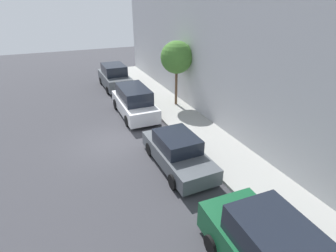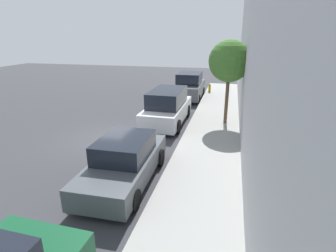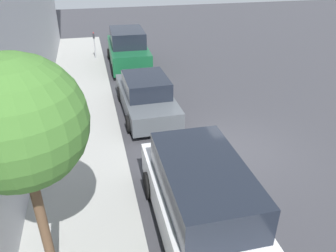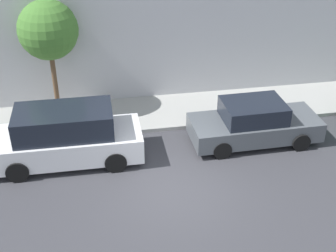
{
  "view_description": "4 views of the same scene",
  "coord_description": "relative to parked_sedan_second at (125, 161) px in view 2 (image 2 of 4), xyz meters",
  "views": [
    {
      "loc": [
        -2.11,
        -12.46,
        6.97
      ],
      "look_at": [
        2.76,
        -1.2,
        1.0
      ],
      "focal_mm": 28.0,
      "sensor_mm": 36.0,
      "label": 1
    },
    {
      "loc": [
        5.58,
        -10.63,
        4.72
      ],
      "look_at": [
        3.07,
        -0.22,
        1.0
      ],
      "focal_mm": 28.0,
      "sensor_mm": 36.0,
      "label": 2
    },
    {
      "loc": [
        4.23,
        8.3,
        5.8
      ],
      "look_at": [
        2.17,
        -0.24,
        1.0
      ],
      "focal_mm": 35.0,
      "sensor_mm": 36.0,
      "label": 3
    },
    {
      "loc": [
        -11.07,
        2.12,
        8.89
      ],
      "look_at": [
        2.18,
        -0.23,
        1.0
      ],
      "focal_mm": 50.0,
      "sensor_mm": 36.0,
      "label": 4
    }
  ],
  "objects": [
    {
      "name": "ground_plane",
      "position": [
        -2.31,
        3.3,
        -0.73
      ],
      "size": [
        60.0,
        60.0,
        0.0
      ],
      "primitive_type": "plane",
      "color": "#38383D"
    },
    {
      "name": "parked_sedan_second",
      "position": [
        0.0,
        0.0,
        0.0
      ],
      "size": [
        1.92,
        4.53,
        1.54
      ],
      "color": "#4C5156",
      "rests_on": "ground_plane"
    },
    {
      "name": "parked_minivan_third",
      "position": [
        -0.09,
        6.45,
        0.19
      ],
      "size": [
        2.02,
        4.92,
        1.9
      ],
      "color": "silver",
      "rests_on": "ground_plane"
    },
    {
      "name": "fire_hydrant",
      "position": [
        1.54,
        14.92,
        -0.23
      ],
      "size": [
        0.2,
        0.2,
        0.69
      ],
      "color": "gold",
      "rests_on": "sidewalk"
    },
    {
      "name": "street_tree",
      "position": [
        3.11,
        6.82,
        2.72
      ],
      "size": [
        2.16,
        2.16,
        4.39
      ],
      "color": "brown",
      "rests_on": "sidewalk"
    },
    {
      "name": "parked_suv_fourth",
      "position": [
        0.11,
        12.92,
        0.21
      ],
      "size": [
        2.08,
        4.81,
        1.98
      ],
      "color": "#4C5156",
      "rests_on": "ground_plane"
    },
    {
      "name": "sidewalk",
      "position": [
        2.53,
        3.3,
        -0.65
      ],
      "size": [
        2.68,
        32.0,
        0.15
      ],
      "color": "#9E9E99",
      "rests_on": "ground_plane"
    }
  ]
}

